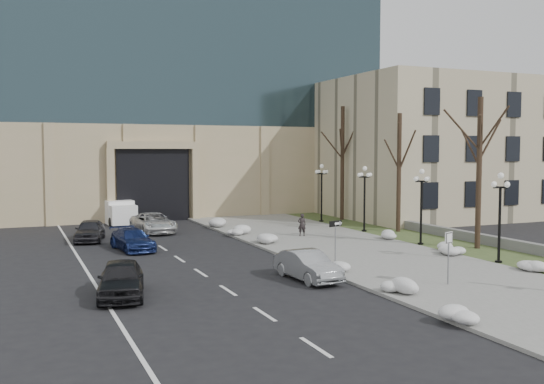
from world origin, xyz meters
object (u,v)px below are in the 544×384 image
Objects in this scene: car_e at (90,230)px; box_truck at (117,211)px; car_b at (308,265)px; one_way_sign at (338,229)px; pedestrian at (302,225)px; car_c at (132,240)px; car_d at (153,223)px; lamppost_c at (365,190)px; lamppost_d at (322,185)px; lamppost_b at (421,196)px; lamppost_a at (500,205)px; car_a at (121,279)px; keep_sign at (449,247)px.

box_truck reaches higher than car_e.
box_truck is (3.26, 9.60, 0.20)m from car_e.
one_way_sign is (2.52, 1.73, 1.33)m from car_b.
car_b is at bearing 79.94° from pedestrian.
car_d reaches higher than car_c.
car_e is (-1.88, 4.68, 0.08)m from car_c.
pedestrian is 0.32× the size of lamppost_c.
lamppost_d is at bearing 55.91° from car_b.
pedestrian is at bearing 130.35° from lamppost_b.
lamppost_c is (10.80, 12.50, 2.40)m from car_b.
lamppost_d is at bearing 16.41° from car_c.
lamppost_c is at bearing 90.00° from lamppost_a.
box_truck is 16.78m from lamppost_d.
car_c is 11.45m from pedestrian.
lamppost_b is (19.11, 5.87, 2.33)m from car_a.
car_e is (0.63, 16.01, -0.04)m from car_a.
car_a is 22.88m from lamppost_c.
car_d is 23.64m from keep_sign.
lamppost_b and lamppost_d have the same top height.
box_truck is at bearing -38.68° from pedestrian.
lamppost_a is (10.80, -0.50, 2.40)m from car_b.
lamppost_a is at bearing -58.64° from car_d.
pedestrian is (13.95, 11.95, 0.13)m from car_a.
car_e is at bearing 168.87° from lamppost_c.
lamppost_d reaches higher than car_b.
keep_sign is at bearing -40.83° from car_b.
keep_sign is 11.35m from lamppost_b.
car_d is 18.84m from lamppost_b.
car_a is at bearing -78.67° from car_e.
car_d is 15.28m from lamppost_c.
lamppost_c reaches higher than car_d.
car_c is 0.85× the size of car_d.
car_d is 23.68m from lamppost_a.
lamppost_c is 6.50m from lamppost_d.
lamppost_b is 6.50m from lamppost_c.
lamppost_b is at bearing 90.00° from lamppost_a.
pedestrian is at bearing -3.36° from car_e.
one_way_sign is at bearing -76.36° from car_d.
keep_sign is (9.36, -29.38, 0.86)m from box_truck.
lamppost_a is 13.00m from lamppost_c.
car_b is at bearing -82.90° from box_truck.
lamppost_c is at bearing 2.47° from car_e.
one_way_sign is at bearing 96.94° from keep_sign.
car_d is 3.34× the size of pedestrian.
car_b is 6.24m from keep_sign.
one_way_sign is (-3.11, -10.35, 1.12)m from pedestrian.
pedestrian is at bearing 51.96° from car_a.
car_a is at bearing -110.54° from car_d.
lamppost_d is (0.00, 19.50, 0.00)m from lamppost_a.
car_a reaches higher than car_e.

